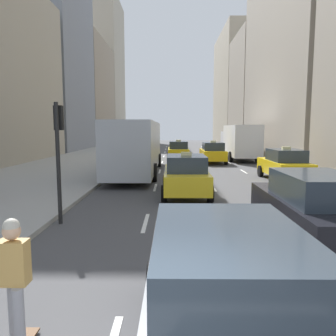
# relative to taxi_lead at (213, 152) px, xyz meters

# --- Properties ---
(sidewalk_left) EXTENTS (8.00, 66.00, 0.15)m
(sidewalk_left) POSITION_rel_taxi_lead_xyz_m (-11.00, 1.55, -0.81)
(sidewalk_left) COLOR #9E9E99
(sidewalk_left) RESTS_ON ground
(lane_markings) EXTENTS (5.72, 56.00, 0.01)m
(lane_markings) POSITION_rel_taxi_lead_xyz_m (-1.40, -2.45, -0.87)
(lane_markings) COLOR white
(lane_markings) RESTS_ON ground
(building_row_left) EXTENTS (6.00, 82.37, 31.10)m
(building_row_left) POSITION_rel_taxi_lead_xyz_m (-18.00, 17.07, 11.76)
(building_row_left) COLOR slate
(building_row_left) RESTS_ON ground
(building_row_right) EXTENTS (6.00, 64.34, 33.05)m
(building_row_right) POSITION_rel_taxi_lead_xyz_m (8.00, 3.36, 12.55)
(building_row_right) COLOR gray
(building_row_right) RESTS_ON ground
(taxi_lead) EXTENTS (2.02, 4.40, 1.87)m
(taxi_lead) POSITION_rel_taxi_lead_xyz_m (0.00, 0.00, 0.00)
(taxi_lead) COLOR yellow
(taxi_lead) RESTS_ON ground
(taxi_second) EXTENTS (2.02, 4.40, 1.87)m
(taxi_second) POSITION_rel_taxi_lead_xyz_m (2.80, -9.13, 0.00)
(taxi_second) COLOR yellow
(taxi_second) RESTS_ON ground
(taxi_third) EXTENTS (2.02, 4.40, 1.87)m
(taxi_third) POSITION_rel_taxi_lead_xyz_m (-2.80, 2.23, 0.00)
(taxi_third) COLOR yellow
(taxi_third) RESTS_ON ground
(taxi_fourth) EXTENTS (2.02, 4.40, 1.87)m
(taxi_fourth) POSITION_rel_taxi_lead_xyz_m (-2.80, -13.29, 0.00)
(taxi_fourth) COLOR yellow
(taxi_fourth) RESTS_ON ground
(sedan_black_near) EXTENTS (2.02, 4.57, 1.77)m
(sedan_black_near) POSITION_rel_taxi_lead_xyz_m (-2.80, -23.48, 0.02)
(sedan_black_near) COLOR #9EA0A5
(sedan_black_near) RESTS_ON ground
(sedan_silver_behind) EXTENTS (2.02, 4.68, 1.80)m
(sedan_silver_behind) POSITION_rel_taxi_lead_xyz_m (0.00, -19.34, 0.03)
(sedan_silver_behind) COLOR black
(sedan_silver_behind) RESTS_ON ground
(city_bus) EXTENTS (2.80, 11.61, 3.25)m
(city_bus) POSITION_rel_taxi_lead_xyz_m (-5.61, -6.45, 0.91)
(city_bus) COLOR #B7BCC1
(city_bus) RESTS_ON ground
(box_truck) EXTENTS (2.58, 8.40, 3.15)m
(box_truck) POSITION_rel_taxi_lead_xyz_m (2.80, 3.02, 0.83)
(box_truck) COLOR silver
(box_truck) RESTS_ON ground
(skateboarder) EXTENTS (0.36, 0.80, 1.75)m
(skateboarder) POSITION_rel_taxi_lead_xyz_m (-5.38, -23.22, 0.08)
(skateboarder) COLOR brown
(skateboarder) RESTS_ON ground
(traffic_light_pole) EXTENTS (0.24, 0.42, 3.60)m
(traffic_light_pole) POSITION_rel_taxi_lead_xyz_m (-6.75, -17.45, 1.53)
(traffic_light_pole) COLOR black
(traffic_light_pole) RESTS_ON ground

